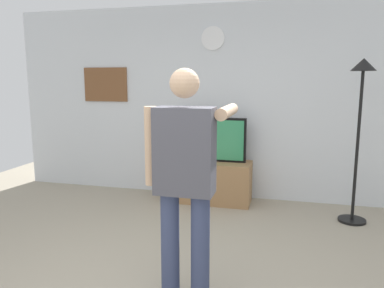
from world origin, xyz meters
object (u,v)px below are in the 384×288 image
wall_clock (213,38)px  person_standing_nearer_lamp (185,174)px  floor_lamp (360,107)px  tv_stand (208,181)px  television (209,139)px  framed_picture (106,85)px

wall_clock → person_standing_nearer_lamp: bearing=-82.9°
floor_lamp → wall_clock: bearing=161.7°
tv_stand → floor_lamp: bearing=-9.8°
television → wall_clock: size_ratio=3.19×
tv_stand → person_standing_nearer_lamp: bearing=-82.1°
tv_stand → framed_picture: 2.13m
wall_clock → television: bearing=-90.0°
wall_clock → tv_stand: bearing=-90.0°
tv_stand → television: bearing=90.0°
framed_picture → person_standing_nearer_lamp: (1.97, -2.66, -0.60)m
wall_clock → person_standing_nearer_lamp: wall_clock is taller
television → framed_picture: 1.82m
person_standing_nearer_lamp → framed_picture: bearing=126.5°
framed_picture → person_standing_nearer_lamp: size_ratio=0.39×
framed_picture → floor_lamp: 3.54m
television → floor_lamp: floor_lamp is taller
tv_stand → person_standing_nearer_lamp: person_standing_nearer_lamp is taller
framed_picture → person_standing_nearer_lamp: 3.37m
television → framed_picture: framed_picture is taller
wall_clock → framed_picture: bearing=179.8°
tv_stand → floor_lamp: size_ratio=0.62×
television → wall_clock: bearing=90.0°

